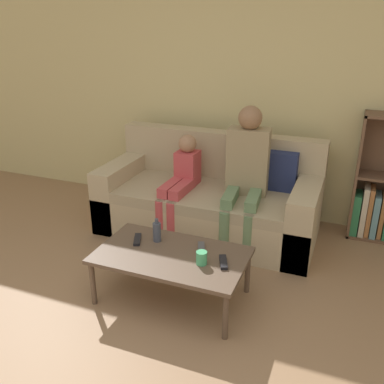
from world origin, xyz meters
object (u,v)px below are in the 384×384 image
Objects in this scene: person_child at (181,181)px; cup_near at (202,258)px; tv_remote_0 at (137,239)px; bottle at (157,232)px; person_adult at (246,168)px; tv_remote_2 at (201,248)px; tv_remote_1 at (223,262)px; coffee_table at (171,258)px; couch at (210,201)px.

person_child is 10.01× the size of cup_near.
bottle is at bearing -2.25° from tv_remote_0.
person_adult is 7.09× the size of tv_remote_2.
tv_remote_0 is at bearing 152.50° from tv_remote_1.
tv_remote_0 reaches higher than coffee_table.
person_child is 1.19m from cup_near.
cup_near is (-0.01, -1.10, -0.30)m from person_adult.
tv_remote_0 is at bearing -126.06° from person_adult.
tv_remote_0 is at bearing 164.48° from tv_remote_2.
tv_remote_2 is 0.96× the size of bottle.
coffee_table is 11.51× the size of cup_near.
bottle is (-0.56, 0.12, 0.07)m from tv_remote_1.
coffee_table is 0.25m from bottle.
couch is at bearing 84.48° from tv_remote_2.
person_child is at bearing 100.25° from tv_remote_2.
person_adult is at bearing 64.71° from bottle.
person_adult is at bearing 75.11° from tv_remote_1.
person_child reaches higher than bottle.
couch reaches higher than coffee_table.
person_adult is 1.05m from bottle.
cup_near is at bearing -10.70° from coffee_table.
coffee_table is at bearing -165.54° from tv_remote_2.
tv_remote_0 is 0.50m from tv_remote_2.
coffee_table is 6.12× the size of tv_remote_2.
coffee_table is 0.86× the size of person_adult.
person_adult reaches higher than person_child.
tv_remote_0 and tv_remote_2 have the same top height.
couch is at bearing 161.46° from person_adult.
person_adult is 1.18m from tv_remote_0.
person_adult is at bearing 63.91° from tv_remote_2.
tv_remote_0 is 0.71m from tv_remote_1.
coffee_table is 1.15× the size of person_child.
person_child reaches higher than coffee_table.
coffee_table is 0.23m from tv_remote_2.
bottle is (-0.07, -1.00, 0.15)m from couch.
cup_near reaches higher than tv_remote_0.
tv_remote_1 is (0.70, -0.07, 0.00)m from tv_remote_0.
tv_remote_1 is at bearing -66.39° from couch.
person_adult is 1.10m from tv_remote_1.
tv_remote_1 is at bearing -51.34° from tv_remote_2.
tv_remote_2 is at bearing -56.70° from person_child.
coffee_table is 1.05m from person_child.
tv_remote_1 is at bearing -88.42° from person_adult.
cup_near reaches higher than coffee_table.
coffee_table is at bearing -109.24° from person_adult.
tv_remote_2 is (-0.21, 0.12, 0.00)m from tv_remote_1.
person_adult is 0.63m from person_child.
cup_near is (0.59, -1.02, -0.11)m from person_child.
couch is 11.05× the size of bottle.
person_child reaches higher than tv_remote_2.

